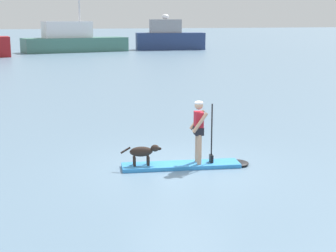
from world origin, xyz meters
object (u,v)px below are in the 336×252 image
object	(u,v)px
dog	(143,152)
moored_boat_port	(73,40)
paddleboard	(190,165)
moored_boat_far_starboard	(169,38)
person_paddler	(199,128)

from	to	relation	value
dog	moored_boat_port	bearing A→B (deg)	82.68
paddleboard	moored_boat_far_starboard	size ratio (longest dim) A/B	0.38
person_paddler	paddleboard	bearing A→B (deg)	168.54
paddleboard	dog	size ratio (longest dim) A/B	3.26
person_paddler	dog	distance (m)	1.58
person_paddler	dog	world-z (taller)	person_paddler
person_paddler	dog	xyz separation A→B (m)	(-1.43, 0.29, -0.60)
dog	moored_boat_port	xyz separation A→B (m)	(6.26, 48.71, 0.89)
person_paddler	moored_boat_port	size ratio (longest dim) A/B	0.13
person_paddler	dog	bearing A→B (deg)	168.54
paddleboard	person_paddler	distance (m)	1.02
paddleboard	person_paddler	xyz separation A→B (m)	(0.24, -0.05, 0.99)
moored_boat_port	moored_boat_far_starboard	xyz separation A→B (m)	(12.25, 0.43, 0.13)
dog	moored_boat_far_starboard	distance (m)	52.52
dog	moored_boat_port	size ratio (longest dim) A/B	0.08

